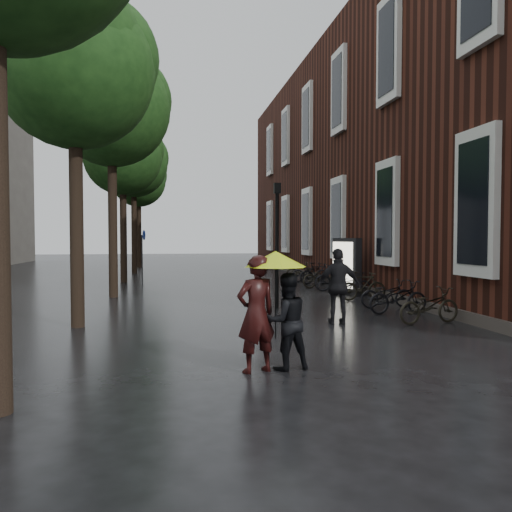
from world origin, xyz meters
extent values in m
plane|color=black|center=(0.00, 0.00, 0.00)|extent=(120.00, 120.00, 0.00)
cube|color=#38160F|center=(10.50, 19.50, 6.00)|extent=(10.00, 33.00, 12.00)
cube|color=silver|center=(5.45, 5.50, 3.00)|extent=(0.25, 1.60, 3.60)
cube|color=black|center=(5.35, 5.50, 3.00)|extent=(0.10, 1.20, 3.00)
cube|color=silver|center=(5.45, 10.50, 3.00)|extent=(0.25, 1.60, 3.60)
cube|color=black|center=(5.35, 10.50, 3.00)|extent=(0.10, 1.20, 3.00)
cube|color=silver|center=(5.45, 10.50, 8.50)|extent=(0.25, 1.60, 3.60)
cube|color=black|center=(5.35, 10.50, 8.50)|extent=(0.10, 1.20, 3.00)
cube|color=silver|center=(5.45, 15.50, 3.00)|extent=(0.25, 1.60, 3.60)
cube|color=black|center=(5.35, 15.50, 3.00)|extent=(0.10, 1.20, 3.00)
cube|color=silver|center=(5.45, 15.50, 8.50)|extent=(0.25, 1.60, 3.60)
cube|color=black|center=(5.35, 15.50, 8.50)|extent=(0.10, 1.20, 3.00)
cube|color=silver|center=(5.45, 20.50, 3.00)|extent=(0.25, 1.60, 3.60)
cube|color=black|center=(5.35, 20.50, 3.00)|extent=(0.10, 1.20, 3.00)
cube|color=silver|center=(5.45, 20.50, 8.50)|extent=(0.25, 1.60, 3.60)
cube|color=black|center=(5.35, 20.50, 8.50)|extent=(0.10, 1.20, 3.00)
cube|color=silver|center=(5.45, 25.50, 3.00)|extent=(0.25, 1.60, 3.60)
cube|color=black|center=(5.35, 25.50, 3.00)|extent=(0.10, 1.20, 3.00)
cube|color=silver|center=(5.45, 25.50, 8.50)|extent=(0.25, 1.60, 3.60)
cube|color=black|center=(5.35, 25.50, 8.50)|extent=(0.10, 1.20, 3.00)
cube|color=silver|center=(5.45, 30.50, 3.00)|extent=(0.25, 1.60, 3.60)
cube|color=black|center=(5.35, 30.50, 3.00)|extent=(0.10, 1.20, 3.00)
cube|color=silver|center=(5.45, 30.50, 8.50)|extent=(0.25, 1.60, 3.60)
cube|color=black|center=(5.35, 30.50, 8.50)|extent=(0.10, 1.20, 3.00)
cube|color=#3F3833|center=(5.60, 19.50, 0.15)|extent=(0.40, 33.00, 0.30)
cylinder|color=black|center=(-4.10, 7.00, 2.25)|extent=(0.32, 0.32, 4.51)
cylinder|color=black|center=(-3.90, 13.00, 2.48)|extent=(0.32, 0.32, 4.95)
cylinder|color=black|center=(-4.05, 19.00, 2.20)|extent=(0.32, 0.32, 4.40)
cylinder|color=black|center=(-3.95, 25.00, 2.39)|extent=(0.32, 0.32, 4.79)
cylinder|color=black|center=(-4.00, 31.00, 2.28)|extent=(0.32, 0.32, 4.57)
imported|color=black|center=(-0.56, 2.31, 0.94)|extent=(0.80, 0.66, 1.88)
imported|color=black|center=(-0.04, 2.41, 0.79)|extent=(0.87, 0.73, 1.58)
cylinder|color=black|center=(-0.22, 2.41, 1.16)|extent=(0.02, 0.02, 1.30)
cone|color=#DBFB1A|center=(-0.22, 2.41, 1.81)|extent=(1.02, 1.02, 0.26)
cylinder|color=black|center=(-0.22, 2.41, 1.98)|extent=(0.02, 0.02, 0.08)
imported|color=black|center=(2.24, 6.32, 0.94)|extent=(1.15, 0.58, 1.89)
imported|color=black|center=(4.47, 5.96, 0.46)|extent=(1.82, 0.89, 0.92)
imported|color=black|center=(4.45, 7.62, 0.47)|extent=(1.84, 0.77, 0.94)
imported|color=black|center=(4.64, 8.78, 0.44)|extent=(1.67, 0.60, 0.87)
imported|color=black|center=(4.59, 10.55, 0.50)|extent=(1.66, 0.50, 0.99)
imported|color=black|center=(4.64, 11.95, 0.44)|extent=(1.68, 0.59, 0.88)
imported|color=black|center=(4.65, 13.49, 0.52)|extent=(1.80, 0.79, 1.04)
imported|color=black|center=(4.51, 14.86, 0.47)|extent=(1.84, 0.82, 0.93)
imported|color=black|center=(4.80, 16.48, 0.50)|extent=(1.67, 0.51, 1.00)
imported|color=black|center=(4.78, 17.68, 0.46)|extent=(1.79, 0.70, 0.93)
imported|color=black|center=(4.71, 19.13, 0.46)|extent=(1.53, 0.44, 0.92)
cube|color=black|center=(4.72, 12.49, 1.06)|extent=(0.29, 1.41, 2.13)
cube|color=beige|center=(4.57, 12.49, 1.11)|extent=(0.04, 1.19, 1.75)
cylinder|color=black|center=(1.31, 9.27, 1.78)|extent=(0.11, 0.11, 3.55)
cube|color=black|center=(1.31, 9.27, 3.64)|extent=(0.20, 0.20, 0.31)
sphere|color=#FFE5B2|center=(1.31, 9.27, 3.64)|extent=(0.16, 0.16, 0.16)
cylinder|color=#262628|center=(-3.14, 17.94, 1.13)|extent=(0.05, 0.05, 2.26)
cylinder|color=#0D2A97|center=(-3.04, 17.94, 2.26)|extent=(0.03, 0.45, 0.45)
camera|label=1|loc=(-1.93, -5.50, 2.17)|focal=35.00mm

